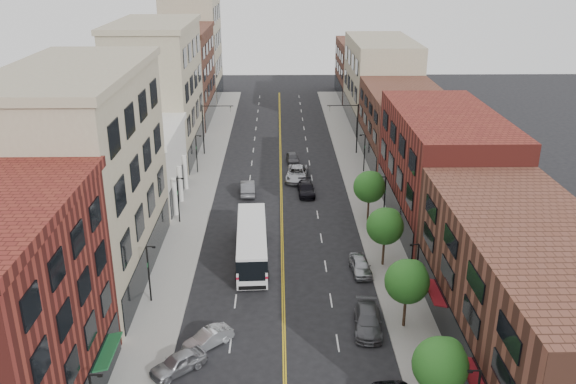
{
  "coord_description": "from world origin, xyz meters",
  "views": [
    {
      "loc": [
        -0.38,
        -36.08,
        27.06
      ],
      "look_at": [
        0.61,
        20.21,
        5.0
      ],
      "focal_mm": 38.0,
      "sensor_mm": 36.0,
      "label": 1
    }
  ],
  "objects": [
    {
      "name": "bldg_r_mid",
      "position": [
        17.0,
        24.0,
        6.0
      ],
      "size": [
        10.0,
        22.0,
        12.0
      ],
      "primitive_type": "cube",
      "color": "maroon",
      "rests_on": "ground"
    },
    {
      "name": "car_angle_a",
      "position": [
        -7.36,
        -1.08,
        0.7
      ],
      "size": [
        4.19,
        3.9,
        1.39
      ],
      "primitive_type": "imported",
      "rotation": [
        0.0,
        0.0,
        -0.87
      ],
      "color": "#999AA0",
      "rests_on": "ground"
    },
    {
      "name": "bldg_r_far_b",
      "position": [
        17.0,
        66.0,
        7.0
      ],
      "size": [
        10.0,
        22.0,
        14.0
      ],
      "primitive_type": "cube",
      "color": "gray",
      "rests_on": "ground"
    },
    {
      "name": "car_lane_c",
      "position": [
        1.64,
        44.12,
        0.68
      ],
      "size": [
        1.96,
        4.12,
        1.36
      ],
      "primitive_type": "imported",
      "rotation": [
        0.0,
        0.0,
        0.09
      ],
      "color": "#424146",
      "rests_on": "ground"
    },
    {
      "name": "bldg_r_near",
      "position": [
        17.0,
        0.0,
        5.0
      ],
      "size": [
        10.0,
        26.0,
        10.0
      ],
      "primitive_type": "cube",
      "color": "brown",
      "rests_on": "ground"
    },
    {
      "name": "tree_r_1",
      "position": [
        9.39,
        4.07,
        4.13
      ],
      "size": [
        3.4,
        3.4,
        5.59
      ],
      "color": "black",
      "rests_on": "sidewalk_right"
    },
    {
      "name": "tree_r_3",
      "position": [
        9.39,
        24.07,
        4.13
      ],
      "size": [
        3.4,
        3.4,
        5.59
      ],
      "color": "black",
      "rests_on": "sidewalk_right"
    },
    {
      "name": "ground",
      "position": [
        0.0,
        0.0,
        0.0
      ],
      "size": [
        220.0,
        220.0,
        0.0
      ],
      "primitive_type": "plane",
      "color": "black",
      "rests_on": "ground"
    },
    {
      "name": "car_lane_a",
      "position": [
        3.0,
        32.14,
        0.69
      ],
      "size": [
        2.12,
        4.84,
        1.38
      ],
      "primitive_type": "imported",
      "rotation": [
        0.0,
        0.0,
        0.04
      ],
      "color": "black",
      "rests_on": "ground"
    },
    {
      "name": "car_lane_behind",
      "position": [
        -4.05,
        32.42,
        0.79
      ],
      "size": [
        1.95,
        4.9,
        1.59
      ],
      "primitive_type": "imported",
      "rotation": [
        0.0,
        0.0,
        3.2
      ],
      "color": "#54555A",
      "rests_on": "ground"
    },
    {
      "name": "bldg_l_far_b",
      "position": [
        -17.0,
        68.0,
        7.5
      ],
      "size": [
        10.0,
        20.0,
        15.0
      ],
      "primitive_type": "cube",
      "color": "brown",
      "rests_on": "ground"
    },
    {
      "name": "lamp_r_2",
      "position": [
        10.95,
        24.0,
        2.97
      ],
      "size": [
        0.81,
        0.55,
        5.05
      ],
      "color": "black",
      "rests_on": "sidewalk_right"
    },
    {
      "name": "bldg_l_far_a",
      "position": [
        -17.0,
        48.0,
        9.0
      ],
      "size": [
        10.0,
        20.0,
        18.0
      ],
      "primitive_type": "cube",
      "color": "gray",
      "rests_on": "ground"
    },
    {
      "name": "car_lane_b",
      "position": [
        2.06,
        37.38,
        0.81
      ],
      "size": [
        3.37,
        6.13,
        1.63
      ],
      "primitive_type": "imported",
      "rotation": [
        0.0,
        0.0,
        -0.12
      ],
      "color": "#ACAEB4",
      "rests_on": "ground"
    },
    {
      "name": "signal_mast_left",
      "position": [
        -10.27,
        48.0,
        4.65
      ],
      "size": [
        4.49,
        0.18,
        7.2
      ],
      "color": "black",
      "rests_on": "sidewalk_left"
    },
    {
      "name": "signal_mast_right",
      "position": [
        10.27,
        48.0,
        4.65
      ],
      "size": [
        4.49,
        0.18,
        7.2
      ],
      "color": "black",
      "rests_on": "sidewalk_right"
    },
    {
      "name": "city_bus",
      "position": [
        -2.88,
        15.55,
        1.85
      ],
      "size": [
        3.36,
        12.48,
        3.18
      ],
      "rotation": [
        0.0,
        0.0,
        0.04
      ],
      "color": "silver",
      "rests_on": "ground"
    },
    {
      "name": "bldg_r_far_c",
      "position": [
        17.0,
        86.0,
        5.5
      ],
      "size": [
        10.0,
        18.0,
        11.0
      ],
      "primitive_type": "cube",
      "color": "brown",
      "rests_on": "ground"
    },
    {
      "name": "lamp_r_3",
      "position": [
        10.95,
        40.0,
        2.97
      ],
      "size": [
        0.81,
        0.55,
        5.05
      ],
      "color": "black",
      "rests_on": "sidewalk_right"
    },
    {
      "name": "bldg_l_far_c",
      "position": [
        -17.0,
        86.0,
        10.0
      ],
      "size": [
        10.0,
        16.0,
        20.0
      ],
      "primitive_type": "cube",
      "color": "gray",
      "rests_on": "ground"
    },
    {
      "name": "lamp_l_2",
      "position": [
        -10.95,
        24.0,
        2.97
      ],
      "size": [
        0.81,
        0.55,
        5.05
      ],
      "color": "black",
      "rests_on": "sidewalk_left"
    },
    {
      "name": "bldg_l_white",
      "position": [
        -17.0,
        31.0,
        4.0
      ],
      "size": [
        10.0,
        14.0,
        8.0
      ],
      "primitive_type": "cube",
      "color": "silver",
      "rests_on": "ground"
    },
    {
      "name": "sidewalk_right",
      "position": [
        10.0,
        35.0,
        0.07
      ],
      "size": [
        4.0,
        110.0,
        0.15
      ],
      "primitive_type": "cube",
      "color": "gray",
      "rests_on": "ground"
    },
    {
      "name": "car_angle_b",
      "position": [
        -5.6,
        1.85,
        0.64
      ],
      "size": [
        3.79,
        3.58,
        1.27
      ],
      "primitive_type": "imported",
      "rotation": [
        0.0,
        0.0,
        -0.84
      ],
      "color": "silver",
      "rests_on": "ground"
    },
    {
      "name": "lamp_r_1",
      "position": [
        10.95,
        8.0,
        2.97
      ],
      "size": [
        0.81,
        0.55,
        5.05
      ],
      "color": "black",
      "rests_on": "sidewalk_right"
    },
    {
      "name": "car_parked_far",
      "position": [
        7.05,
        12.77,
        0.71
      ],
      "size": [
        1.96,
        4.29,
        1.43
      ],
      "primitive_type": "imported",
      "rotation": [
        0.0,
        0.0,
        0.07
      ],
      "color": "#9C9FA3",
      "rests_on": "ground"
    },
    {
      "name": "lamp_l_3",
      "position": [
        -10.95,
        40.0,
        2.97
      ],
      "size": [
        0.81,
        0.55,
        5.05
      ],
      "color": "black",
      "rests_on": "sidewalk_left"
    },
    {
      "name": "lamp_l_1",
      "position": [
        -10.95,
        8.0,
        2.97
      ],
      "size": [
        0.81,
        0.55,
        5.05
      ],
      "color": "black",
      "rests_on": "sidewalk_left"
    },
    {
      "name": "sidewalk_left",
      "position": [
        -10.0,
        35.0,
        0.07
      ],
      "size": [
        4.0,
        110.0,
        0.15
      ],
      "primitive_type": "cube",
      "color": "gray",
      "rests_on": "ground"
    },
    {
      "name": "tree_r_2",
      "position": [
        9.39,
        14.07,
        4.13
      ],
      "size": [
        3.4,
        3.4,
        5.59
      ],
      "color": "black",
      "rests_on": "sidewalk_right"
    },
    {
      "name": "bldg_l_tanoffice",
      "position": [
        -17.0,
        13.0,
        9.0
      ],
      "size": [
        10.0,
        22.0,
        18.0
      ],
      "primitive_type": "cube",
      "color": "gray",
      "rests_on": "ground"
    },
    {
      "name": "bldg_r_far_a",
      "position": [
        17.0,
        45.0,
        5.0
      ],
      "size": [
        10.0,
        20.0,
        10.0
      ],
      "primitive_type": "cube",
      "color": "brown",
      "rests_on": "ground"
    },
    {
      "name": "car_parked_mid",
      "position": [
        6.46,
        3.77,
        0.74
      ],
      "size": [
        2.54,
        5.26,
        1.48
      ],
      "primitive_type": "imported",
      "rotation": [
        0.0,
        0.0,
        -0.09
      ],
      "color": "#4A4B4F",
      "rests_on": "ground"
    },
    {
      "name": "tree_r_0",
      "position": [
        9.39,
        -5.93,
        4.13
      ],
      "size": [
        3.4,
        3.4,
        5.59
      ],
      "color": "black",
      "rests_on": "sidewalk_right"
    }
  ]
}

